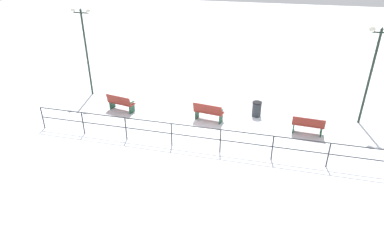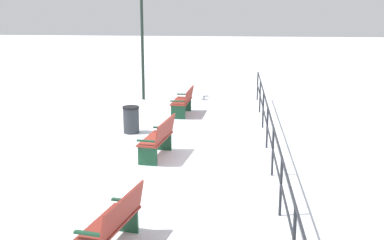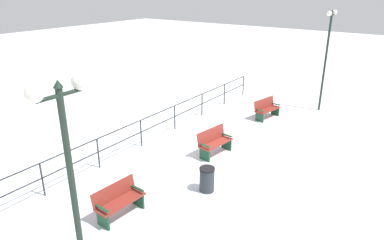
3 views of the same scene
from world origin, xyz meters
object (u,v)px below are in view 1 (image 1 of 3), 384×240
(lamppost_near, at_px, (375,57))
(lamppost_middle, at_px, (85,38))
(bench_nearest, at_px, (308,125))
(trash_bin, at_px, (257,109))
(bench_third, at_px, (121,103))
(bench_second, at_px, (208,112))

(lamppost_near, relative_size, lamppost_middle, 0.96)
(bench_nearest, distance_m, lamppost_near, 4.20)
(bench_nearest, xyz_separation_m, trash_bin, (1.27, 2.42, -0.07))
(bench_third, height_order, trash_bin, bench_third)
(bench_third, distance_m, trash_bin, 7.01)
(bench_nearest, bearing_deg, lamppost_near, -50.48)
(bench_nearest, relative_size, lamppost_middle, 0.30)
(bench_nearest, distance_m, trash_bin, 2.73)
(bench_third, relative_size, trash_bin, 1.97)
(lamppost_near, bearing_deg, bench_nearest, 125.74)
(trash_bin, bearing_deg, lamppost_near, -83.74)
(bench_third, relative_size, lamppost_near, 0.33)
(bench_second, bearing_deg, lamppost_middle, 85.03)
(lamppost_near, relative_size, trash_bin, 5.99)
(bench_nearest, bearing_deg, lamppost_middle, 85.17)
(trash_bin, bearing_deg, bench_nearest, -117.71)
(lamppost_middle, distance_m, trash_bin, 9.97)
(lamppost_near, bearing_deg, bench_second, 103.19)
(bench_third, xyz_separation_m, trash_bin, (1.16, -6.91, -0.07))
(bench_nearest, relative_size, bench_second, 0.95)
(bench_second, height_order, lamppost_near, lamppost_near)
(bench_nearest, bearing_deg, bench_third, 93.10)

